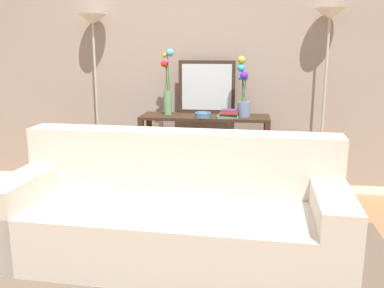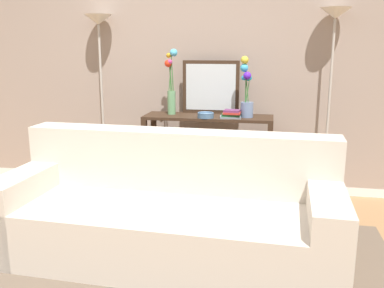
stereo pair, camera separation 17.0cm
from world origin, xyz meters
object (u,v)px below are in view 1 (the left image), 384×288
at_px(vase_short_flowers, 243,93).
at_px(book_row_under_console, 172,190).
at_px(fruit_bowl, 203,115).
at_px(couch, 173,215).
at_px(book_stack, 228,114).
at_px(floor_lamp_right, 327,52).
at_px(vase_tall_flowers, 168,83).
at_px(floor_lamp_left, 94,54).
at_px(console_table, 205,142).
at_px(wall_mirror, 207,87).

relative_size(vase_short_flowers, book_row_under_console, 1.75).
distance_m(fruit_bowl, book_row_under_console, 0.89).
distance_m(couch, book_stack, 1.33).
xyz_separation_m(floor_lamp_right, vase_tall_flowers, (-1.52, -0.10, -0.30)).
height_order(floor_lamp_left, vase_short_flowers, floor_lamp_left).
xyz_separation_m(couch, vase_tall_flowers, (-0.28, 1.29, 0.85)).
distance_m(vase_short_flowers, book_stack, 0.25).
xyz_separation_m(console_table, floor_lamp_right, (1.15, 0.13, 0.87)).
distance_m(floor_lamp_right, fruit_bowl, 1.32).
distance_m(fruit_bowl, book_stack, 0.24).
distance_m(couch, wall_mirror, 1.63).
bearing_deg(book_row_under_console, fruit_bowl, -20.66).
bearing_deg(book_row_under_console, wall_mirror, 25.79).
xyz_separation_m(wall_mirror, book_row_under_console, (-0.34, -0.16, -1.05)).
xyz_separation_m(floor_lamp_left, fruit_bowl, (1.15, -0.26, -0.56)).
relative_size(floor_lamp_right, book_stack, 8.76).
xyz_separation_m(vase_tall_flowers, vase_short_flowers, (0.74, -0.05, -0.08)).
bearing_deg(vase_tall_flowers, floor_lamp_right, 3.90).
height_order(console_table, wall_mirror, wall_mirror).
bearing_deg(fruit_bowl, book_stack, 5.94).
height_order(floor_lamp_right, book_row_under_console, floor_lamp_right).
xyz_separation_m(floor_lamp_left, wall_mirror, (1.15, 0.03, -0.33)).
bearing_deg(floor_lamp_left, floor_lamp_right, 0.00).
bearing_deg(couch, book_row_under_console, 101.17).
xyz_separation_m(floor_lamp_left, vase_short_flowers, (1.52, -0.15, -0.36)).
bearing_deg(floor_lamp_right, console_table, -173.48).
height_order(console_table, book_stack, book_stack).
distance_m(console_table, book_row_under_console, 0.63).
xyz_separation_m(floor_lamp_right, fruit_bowl, (-1.15, -0.26, -0.59)).
bearing_deg(vase_short_flowers, wall_mirror, 153.29).
relative_size(book_stack, book_row_under_console, 0.64).
relative_size(vase_tall_flowers, fruit_bowl, 4.14).
xyz_separation_m(couch, console_table, (0.09, 1.26, 0.27)).
distance_m(vase_short_flowers, book_row_under_console, 1.24).
height_order(vase_short_flowers, fruit_bowl, vase_short_flowers).
relative_size(floor_lamp_right, fruit_bowl, 11.93).
bearing_deg(floor_lamp_right, book_stack, -165.71).
xyz_separation_m(couch, book_row_under_console, (-0.25, 1.26, -0.25)).
relative_size(couch, vase_short_flowers, 4.21).
bearing_deg(wall_mirror, couch, -93.67).
height_order(couch, floor_lamp_right, floor_lamp_right).
height_order(vase_short_flowers, book_stack, vase_short_flowers).
height_order(floor_lamp_right, vase_tall_flowers, floor_lamp_right).
xyz_separation_m(vase_short_flowers, book_row_under_console, (-0.71, 0.02, -1.02)).
height_order(wall_mirror, book_row_under_console, wall_mirror).
relative_size(couch, book_row_under_console, 7.37).
bearing_deg(wall_mirror, book_row_under_console, -154.21).
relative_size(wall_mirror, book_stack, 2.70).
relative_size(fruit_bowl, book_stack, 0.73).
bearing_deg(couch, wall_mirror, 86.33).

